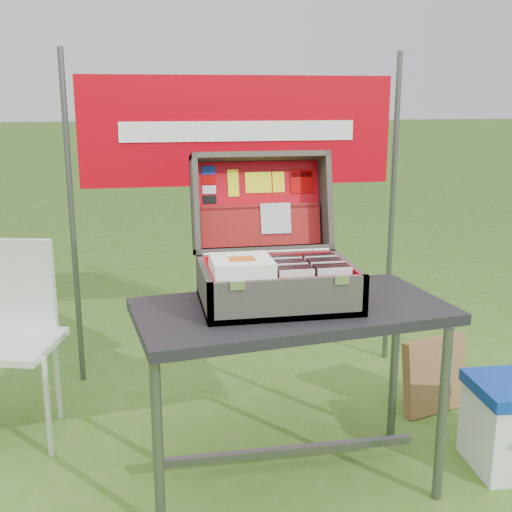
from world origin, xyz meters
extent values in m
plane|color=#3C6917|center=(0.00, 0.00, 0.00)|extent=(80.00, 80.00, 0.00)
cube|color=black|center=(0.03, 0.01, 0.70)|extent=(1.21, 0.72, 0.04)
cylinder|color=#59595B|center=(-0.49, -0.21, 0.34)|extent=(0.04, 0.04, 0.68)
cylinder|color=#59595B|center=(0.54, -0.21, 0.34)|extent=(0.04, 0.04, 0.68)
cylinder|color=#59595B|center=(-0.49, 0.24, 0.34)|extent=(0.04, 0.04, 0.68)
cylinder|color=#59595B|center=(0.54, 0.24, 0.34)|extent=(0.04, 0.04, 0.68)
cube|color=#59595B|center=(0.03, 0.01, 0.12)|extent=(1.00, 0.03, 0.03)
cube|color=#58534A|center=(-0.02, 0.04, 0.73)|extent=(0.56, 0.40, 0.02)
cube|color=#58534A|center=(-0.02, -0.15, 0.79)|extent=(0.56, 0.02, 0.15)
cube|color=#58534A|center=(-0.02, 0.23, 0.79)|extent=(0.56, 0.02, 0.15)
cube|color=#58534A|center=(-0.29, 0.04, 0.79)|extent=(0.02, 0.40, 0.15)
cube|color=#58534A|center=(0.25, 0.04, 0.79)|extent=(0.02, 0.40, 0.15)
cube|color=red|center=(-0.02, 0.04, 0.74)|extent=(0.52, 0.36, 0.01)
cube|color=silver|center=(-0.20, -0.16, 0.86)|extent=(0.05, 0.01, 0.03)
cube|color=silver|center=(0.16, -0.16, 0.86)|extent=(0.05, 0.01, 0.03)
cylinder|color=silver|center=(-0.02, 0.25, 0.87)|extent=(0.51, 0.02, 0.02)
cube|color=#58534A|center=(-0.02, 0.43, 1.03)|extent=(0.56, 0.12, 0.40)
cube|color=#58534A|center=(-0.02, 0.41, 1.23)|extent=(0.56, 0.15, 0.06)
cube|color=#58534A|center=(-0.02, 0.32, 0.86)|extent=(0.56, 0.15, 0.06)
cube|color=#58534A|center=(-0.29, 0.37, 1.05)|extent=(0.02, 0.24, 0.43)
cube|color=#58534A|center=(0.25, 0.37, 1.05)|extent=(0.02, 0.24, 0.43)
cube|color=red|center=(-0.02, 0.42, 1.03)|extent=(0.52, 0.09, 0.35)
cube|color=red|center=(-0.02, -0.13, 0.80)|extent=(0.52, 0.01, 0.13)
cube|color=red|center=(-0.02, 0.22, 0.80)|extent=(0.52, 0.01, 0.13)
cube|color=red|center=(-0.28, 0.04, 0.80)|extent=(0.01, 0.36, 0.13)
cube|color=red|center=(0.23, 0.04, 0.80)|extent=(0.01, 0.36, 0.13)
cube|color=maroon|center=(-0.02, 0.38, 0.95)|extent=(0.50, 0.07, 0.16)
cube|color=maroon|center=(-0.02, 0.39, 1.03)|extent=(0.49, 0.02, 0.02)
cube|color=silver|center=(0.04, 0.36, 0.98)|extent=(0.13, 0.04, 0.12)
cube|color=#1933B2|center=(-0.23, 0.44, 1.18)|extent=(0.06, 0.01, 0.03)
cube|color=#C50000|center=(-0.23, 0.43, 1.14)|extent=(0.06, 0.01, 0.03)
cube|color=white|center=(-0.23, 0.42, 1.10)|extent=(0.06, 0.01, 0.03)
cube|color=black|center=(-0.23, 0.42, 1.06)|extent=(0.06, 0.01, 0.03)
cube|color=#FEFB13|center=(-0.13, 0.43, 1.12)|extent=(0.05, 0.03, 0.11)
cube|color=#FEFB13|center=(-0.02, 0.43, 1.12)|extent=(0.11, 0.02, 0.08)
cube|color=#FEFB13|center=(0.06, 0.43, 1.12)|extent=(0.05, 0.02, 0.08)
cube|color=#C50000|center=(0.16, 0.43, 1.12)|extent=(0.10, 0.03, 0.10)
cube|color=black|center=(0.16, 0.44, 1.15)|extent=(0.09, 0.01, 0.02)
cube|color=silver|center=(0.01, -0.11, 0.82)|extent=(0.12, 0.01, 0.14)
cube|color=black|center=(0.01, -0.09, 0.82)|extent=(0.12, 0.01, 0.14)
cube|color=black|center=(0.01, -0.07, 0.82)|extent=(0.12, 0.01, 0.14)
cube|color=black|center=(0.01, -0.04, 0.82)|extent=(0.12, 0.01, 0.14)
cube|color=silver|center=(0.01, -0.02, 0.82)|extent=(0.12, 0.01, 0.14)
cube|color=black|center=(0.01, 0.00, 0.82)|extent=(0.12, 0.01, 0.14)
cube|color=black|center=(0.01, 0.02, 0.82)|extent=(0.12, 0.01, 0.14)
cube|color=black|center=(0.01, 0.05, 0.82)|extent=(0.12, 0.01, 0.14)
cube|color=silver|center=(0.01, 0.07, 0.82)|extent=(0.12, 0.01, 0.14)
cube|color=black|center=(0.01, 0.09, 0.82)|extent=(0.12, 0.01, 0.14)
cube|color=black|center=(0.01, 0.11, 0.82)|extent=(0.12, 0.01, 0.14)
cube|color=silver|center=(0.15, -0.11, 0.82)|extent=(0.12, 0.01, 0.14)
cube|color=black|center=(0.15, -0.09, 0.82)|extent=(0.12, 0.01, 0.14)
cube|color=black|center=(0.15, -0.07, 0.82)|extent=(0.12, 0.01, 0.14)
cube|color=black|center=(0.15, -0.04, 0.82)|extent=(0.12, 0.01, 0.14)
cube|color=silver|center=(0.15, -0.02, 0.82)|extent=(0.12, 0.01, 0.14)
cube|color=black|center=(0.15, 0.00, 0.82)|extent=(0.12, 0.01, 0.14)
cube|color=black|center=(0.15, 0.02, 0.82)|extent=(0.12, 0.01, 0.14)
cube|color=black|center=(0.15, 0.05, 0.82)|extent=(0.12, 0.01, 0.14)
cube|color=silver|center=(0.15, 0.07, 0.82)|extent=(0.12, 0.01, 0.14)
cube|color=black|center=(0.15, 0.09, 0.82)|extent=(0.12, 0.01, 0.14)
cube|color=black|center=(0.15, 0.11, 0.82)|extent=(0.12, 0.01, 0.14)
cube|color=white|center=(-0.17, -0.03, 0.87)|extent=(0.21, 0.21, 0.00)
cube|color=white|center=(-0.17, -0.03, 0.88)|extent=(0.21, 0.21, 0.00)
cube|color=white|center=(-0.17, -0.03, 0.88)|extent=(0.21, 0.21, 0.00)
cube|color=white|center=(-0.17, -0.03, 0.89)|extent=(0.21, 0.21, 0.00)
cube|color=white|center=(-0.17, -0.03, 0.89)|extent=(0.21, 0.21, 0.00)
cube|color=white|center=(-0.17, -0.03, 0.90)|extent=(0.21, 0.21, 0.00)
cube|color=white|center=(-0.17, -0.03, 0.90)|extent=(0.21, 0.21, 0.00)
cube|color=white|center=(-0.17, -0.03, 0.91)|extent=(0.21, 0.21, 0.00)
cube|color=white|center=(-0.17, -0.03, 0.91)|extent=(0.21, 0.21, 0.00)
cube|color=white|center=(-0.17, -0.03, 0.92)|extent=(0.21, 0.21, 0.00)
cube|color=#D85919|center=(-0.17, -0.04, 0.92)|extent=(0.09, 0.07, 0.00)
cube|color=silver|center=(-1.09, 0.52, 0.44)|extent=(0.48, 0.48, 0.03)
cube|color=silver|center=(-1.09, 0.71, 0.66)|extent=(0.39, 0.13, 0.41)
cylinder|color=silver|center=(-0.92, 0.35, 0.22)|extent=(0.02, 0.02, 0.44)
cylinder|color=silver|center=(-0.92, 0.69, 0.22)|extent=(0.02, 0.02, 0.44)
cylinder|color=silver|center=(-0.92, 0.71, 0.65)|extent=(0.02, 0.02, 0.41)
cube|color=olive|center=(0.84, 0.45, 0.18)|extent=(0.36, 0.20, 0.36)
cylinder|color=#59595B|center=(-0.85, 1.10, 0.85)|extent=(0.03, 0.03, 1.70)
cylinder|color=#59595B|center=(0.85, 1.10, 0.85)|extent=(0.03, 0.03, 1.70)
cube|color=#AB000C|center=(0.00, 1.09, 1.30)|extent=(1.60, 0.02, 0.55)
cube|color=white|center=(0.00, 1.08, 1.30)|extent=(1.20, 0.00, 0.10)
camera|label=1|loc=(-0.51, -2.18, 1.47)|focal=45.00mm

